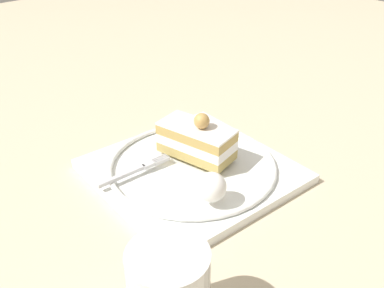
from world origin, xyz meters
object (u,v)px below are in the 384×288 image
at_px(dessert_plate, 192,169).
at_px(cake_slice, 197,140).
at_px(whipped_cream_dollop, 212,187).
at_px(fork, 137,170).

height_order(dessert_plate, cake_slice, cake_slice).
bearing_deg(whipped_cream_dollop, fork, -75.38).
xyz_separation_m(cake_slice, fork, (0.09, -0.02, -0.02)).
distance_m(dessert_plate, whipped_cream_dollop, 0.09).
xyz_separation_m(dessert_plate, fork, (0.07, -0.04, 0.01)).
xyz_separation_m(dessert_plate, whipped_cream_dollop, (0.04, 0.07, 0.03)).
xyz_separation_m(whipped_cream_dollop, fork, (0.03, -0.11, -0.02)).
distance_m(cake_slice, fork, 0.09).
height_order(cake_slice, whipped_cream_dollop, cake_slice).
height_order(whipped_cream_dollop, fork, whipped_cream_dollop).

